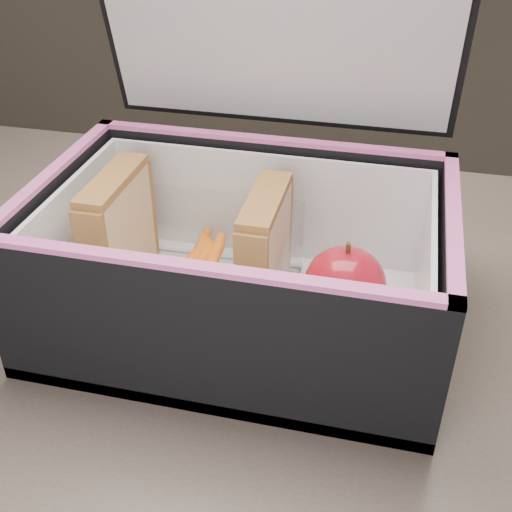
{
  "coord_description": "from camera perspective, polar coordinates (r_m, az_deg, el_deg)",
  "views": [
    {
      "loc": [
        0.13,
        -0.38,
        1.11
      ],
      "look_at": [
        0.03,
        0.06,
        0.81
      ],
      "focal_mm": 45.0,
      "sensor_mm": 36.0,
      "label": 1
    }
  ],
  "objects": [
    {
      "name": "sandwich_left",
      "position": [
        0.57,
        -12.09,
        2.14
      ],
      "size": [
        0.03,
        0.1,
        0.11
      ],
      "color": "beige",
      "rests_on": "plastic_tub"
    },
    {
      "name": "carrot_sticks",
      "position": [
        0.57,
        -5.3,
        -1.11
      ],
      "size": [
        0.05,
        0.12,
        0.03
      ],
      "color": "orange",
      "rests_on": "plastic_tub"
    },
    {
      "name": "red_apple",
      "position": [
        0.52,
        7.91,
        -2.49
      ],
      "size": [
        0.08,
        0.08,
        0.07
      ],
      "rotation": [
        0.0,
        0.0,
        -0.21
      ],
      "color": "maroon",
      "rests_on": "paper_napkin"
    },
    {
      "name": "kitchen_table",
      "position": [
        0.6,
        -4.21,
        -14.94
      ],
      "size": [
        1.2,
        0.8,
        0.75
      ],
      "color": "#64554D",
      "rests_on": "ground"
    },
    {
      "name": "sandwich_right",
      "position": [
        0.53,
        0.79,
        0.4
      ],
      "size": [
        0.03,
        0.09,
        0.1
      ],
      "color": "beige",
      "rests_on": "plastic_tub"
    },
    {
      "name": "paper_napkin",
      "position": [
        0.55,
        8.17,
        -5.36
      ],
      "size": [
        0.1,
        0.11,
        0.01
      ],
      "primitive_type": "cube",
      "rotation": [
        0.0,
        0.0,
        -0.43
      ],
      "color": "white",
      "rests_on": "lunch_bag"
    },
    {
      "name": "lunch_bag",
      "position": [
        0.53,
        -1.19,
        0.48
      ],
      "size": [
        0.33,
        0.27,
        0.33
      ],
      "color": "black",
      "rests_on": "kitchen_table"
    },
    {
      "name": "plastic_tub",
      "position": [
        0.56,
        -5.75,
        -0.37
      ],
      "size": [
        0.17,
        0.12,
        0.07
      ],
      "primitive_type": null,
      "color": "white",
      "rests_on": "lunch_bag"
    }
  ]
}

